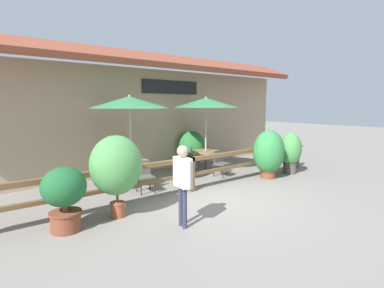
% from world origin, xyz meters
% --- Properties ---
extents(ground_plane, '(60.00, 60.00, 0.00)m').
position_xyz_m(ground_plane, '(0.00, 0.00, 0.00)').
color(ground_plane, gray).
extents(building_facade, '(14.28, 1.49, 4.23)m').
position_xyz_m(building_facade, '(0.00, 4.10, 2.17)').
color(building_facade, tan).
rests_on(building_facade, ground).
extents(patio_railing, '(10.40, 0.14, 0.95)m').
position_xyz_m(patio_railing, '(0.00, 1.05, 0.70)').
color(patio_railing, brown).
rests_on(patio_railing, ground).
extents(patio_umbrella_near, '(2.23, 2.23, 2.64)m').
position_xyz_m(patio_umbrella_near, '(-1.06, 2.51, 2.43)').
color(patio_umbrella_near, '#B7B2A8').
rests_on(patio_umbrella_near, ground).
extents(dining_table_near, '(1.01, 1.01, 0.77)m').
position_xyz_m(dining_table_near, '(-1.06, 2.51, 0.62)').
color(dining_table_near, olive).
rests_on(dining_table_near, ground).
extents(chair_near_streetside, '(0.49, 0.49, 0.85)m').
position_xyz_m(chair_near_streetside, '(-1.03, 1.79, 0.48)').
color(chair_near_streetside, '#514C47').
rests_on(chair_near_streetside, ground).
extents(chair_near_wallside, '(0.45, 0.45, 0.85)m').
position_xyz_m(chair_near_wallside, '(-1.11, 3.22, 0.48)').
color(chair_near_wallside, '#514C47').
rests_on(chair_near_wallside, ground).
extents(patio_umbrella_middle, '(2.23, 2.23, 2.64)m').
position_xyz_m(patio_umbrella_middle, '(1.84, 2.56, 2.43)').
color(patio_umbrella_middle, '#B7B2A8').
rests_on(patio_umbrella_middle, ground).
extents(dining_table_middle, '(1.01, 1.01, 0.77)m').
position_xyz_m(dining_table_middle, '(1.84, 2.56, 0.62)').
color(dining_table_middle, olive).
rests_on(dining_table_middle, ground).
extents(chair_middle_streetside, '(0.46, 0.46, 0.85)m').
position_xyz_m(chair_middle_streetside, '(1.86, 1.82, 0.48)').
color(chair_middle_streetside, '#514C47').
rests_on(chair_middle_streetside, ground).
extents(chair_middle_wallside, '(0.42, 0.42, 0.85)m').
position_xyz_m(chair_middle_wallside, '(1.85, 3.30, 0.48)').
color(chair_middle_wallside, '#514C47').
rests_on(chair_middle_wallside, ground).
extents(potted_plant_small_flowering, '(0.82, 0.74, 1.23)m').
position_xyz_m(potted_plant_small_flowering, '(-3.47, 0.49, 0.71)').
color(potted_plant_small_flowering, brown).
rests_on(potted_plant_small_flowering, ground).
extents(potted_plant_broad_leaf, '(1.10, 0.99, 1.74)m').
position_xyz_m(potted_plant_broad_leaf, '(-2.40, 0.55, 1.10)').
color(potted_plant_broad_leaf, '#9E4C33').
rests_on(potted_plant_broad_leaf, ground).
extents(potted_plant_corner_fern, '(0.80, 0.72, 1.42)m').
position_xyz_m(potted_plant_corner_fern, '(4.03, 0.63, 0.78)').
color(potted_plant_corner_fern, '#564C47').
rests_on(potted_plant_corner_fern, ground).
extents(potted_plant_tall_tropical, '(1.06, 0.96, 1.56)m').
position_xyz_m(potted_plant_tall_tropical, '(2.89, 0.68, 0.83)').
color(potted_plant_tall_tropical, brown).
rests_on(potted_plant_tall_tropical, ground).
extents(potted_plant_entrance_palm, '(1.07, 0.97, 1.38)m').
position_xyz_m(potted_plant_entrance_palm, '(2.03, 3.55, 0.73)').
color(potted_plant_entrance_palm, '#B7AD99').
rests_on(potted_plant_entrance_palm, ground).
extents(pedestrian, '(0.26, 0.56, 1.60)m').
position_xyz_m(pedestrian, '(-1.64, -0.73, 1.03)').
color(pedestrian, '#2D334C').
rests_on(pedestrian, ground).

